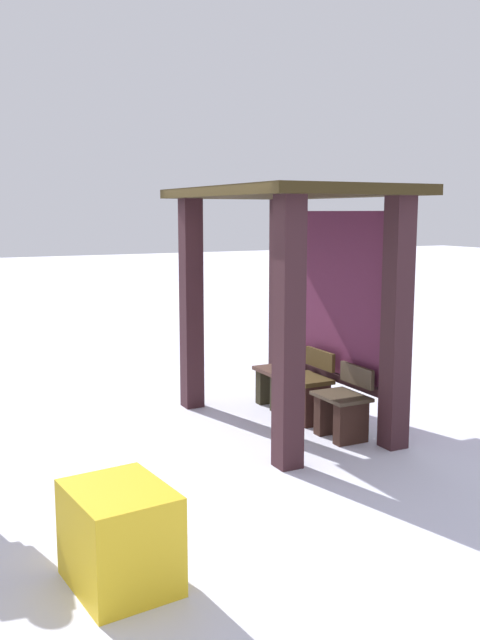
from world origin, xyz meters
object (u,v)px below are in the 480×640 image
object	(u,v)px
bus_shelter	(296,263)
bench_right_inside	(342,411)
bench_center_inside	(308,393)
grit_bin	(120,537)
bench_left_inside	(278,382)

from	to	relation	value
bus_shelter	bench_right_inside	xyz separation A→B (m)	(0.65, 0.17, -1.45)
bus_shelter	bench_right_inside	distance (m)	1.60
bench_center_inside	bench_right_inside	world-z (taller)	bench_center_inside
bus_shelter	grit_bin	bearing A→B (deg)	-48.40
bus_shelter	bench_center_inside	xyz separation A→B (m)	(0.00, 0.17, -1.42)
bench_left_inside	grit_bin	distance (m)	4.14
bus_shelter	bench_left_inside	bearing A→B (deg)	165.28
bus_shelter	bench_right_inside	world-z (taller)	bus_shelter
bench_right_inside	grit_bin	size ratio (longest dim) A/B	1.04
bus_shelter	grit_bin	distance (m)	3.84
bench_right_inside	grit_bin	world-z (taller)	bench_right_inside
bus_shelter	grit_bin	size ratio (longest dim) A/B	3.88
bench_left_inside	bench_right_inside	xyz separation A→B (m)	(1.30, 0.00, -0.01)
bench_left_inside	bench_right_inside	bearing A→B (deg)	0.03
bench_left_inside	bench_center_inside	size ratio (longest dim) A/B	0.94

